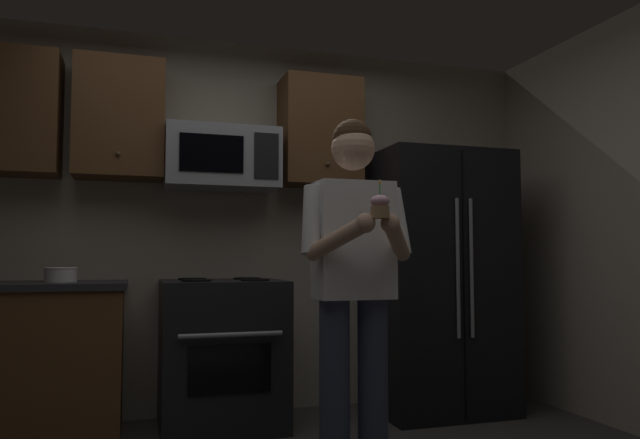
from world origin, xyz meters
TOP-DOWN VIEW (x-y plane):
  - wall_back at (0.00, 1.75)m, footprint 4.40×0.10m
  - oven_range at (-0.15, 1.36)m, footprint 0.76×0.70m
  - microwave at (-0.15, 1.48)m, footprint 0.74×0.41m
  - refrigerator at (1.35, 1.32)m, footprint 0.90×0.75m
  - cabinet_row_upper at (-0.72, 1.53)m, footprint 2.78×0.36m
  - bowl_large_white at (-1.11, 1.37)m, footprint 0.19×0.19m
  - person at (0.35, 0.31)m, footprint 0.60×0.48m
  - cupcake at (0.35, -0.02)m, footprint 0.09×0.09m

SIDE VIEW (x-z plane):
  - oven_range at x=-0.15m, z-range 0.00..0.93m
  - refrigerator at x=1.35m, z-range 0.00..1.80m
  - bowl_large_white at x=-1.11m, z-range 0.92..1.01m
  - person at x=0.35m, z-range 0.11..1.88m
  - cupcake at x=0.35m, z-range 1.20..1.38m
  - wall_back at x=0.00m, z-range 0.00..2.60m
  - microwave at x=-0.15m, z-range 1.52..1.92m
  - cabinet_row_upper at x=-0.72m, z-range 1.57..2.33m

